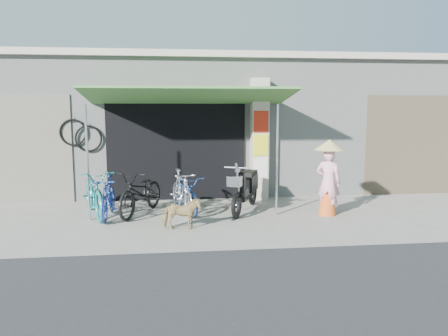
{
  "coord_description": "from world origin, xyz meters",
  "views": [
    {
      "loc": [
        -1.27,
        -8.23,
        2.3
      ],
      "look_at": [
        -0.2,
        1.0,
        1.0
      ],
      "focal_mm": 35.0,
      "sensor_mm": 36.0,
      "label": 1
    }
  ],
  "objects": [
    {
      "name": "bike_blue",
      "position": [
        -2.64,
        0.88,
        0.44
      ],
      "size": [
        0.46,
        1.48,
        0.88
      ],
      "primitive_type": "imported",
      "rotation": [
        0.0,
        0.0,
        -0.03
      ],
      "color": "navy",
      "rests_on": "ground"
    },
    {
      "name": "bike_black",
      "position": [
        -1.97,
        1.13,
        0.49
      ],
      "size": [
        1.31,
        1.96,
        0.97
      ],
      "primitive_type": "imported",
      "rotation": [
        0.0,
        0.0,
        -0.4
      ],
      "color": "black",
      "rests_on": "ground"
    },
    {
      "name": "bike_navy",
      "position": [
        -1.02,
        1.27,
        0.4
      ],
      "size": [
        0.97,
        1.63,
        0.81
      ],
      "primitive_type": "imported",
      "rotation": [
        0.0,
        0.0,
        0.3
      ],
      "color": "#234EA1",
      "rests_on": "ground"
    },
    {
      "name": "neighbour_right",
      "position": [
        5.0,
        2.59,
        1.3
      ],
      "size": [
        2.6,
        0.06,
        2.6
      ],
      "primitive_type": "cube",
      "color": "brown",
      "rests_on": "ground"
    },
    {
      "name": "bicycle_shop",
      "position": [
        -0.0,
        5.09,
        1.83
      ],
      "size": [
        12.3,
        5.3,
        3.66
      ],
      "color": "#A1A69E",
      "rests_on": "ground"
    },
    {
      "name": "bike_teal",
      "position": [
        -2.96,
        1.12,
        0.5
      ],
      "size": [
        1.25,
        2.02,
        1.0
      ],
      "primitive_type": "imported",
      "rotation": [
        0.0,
        0.0,
        0.33
      ],
      "color": "#1C7F7D",
      "rests_on": "ground"
    },
    {
      "name": "moped",
      "position": [
        0.31,
        1.19,
        0.49
      ],
      "size": [
        0.96,
        1.8,
        1.08
      ],
      "rotation": [
        0.0,
        0.0,
        -0.43
      ],
      "color": "black",
      "rests_on": "ground"
    },
    {
      "name": "shop_pillar",
      "position": [
        0.85,
        2.45,
        1.5
      ],
      "size": [
        0.42,
        0.44,
        3.0
      ],
      "color": "#BBB0A0",
      "rests_on": "ground"
    },
    {
      "name": "awning",
      "position": [
        -0.9,
        1.63,
        2.51
      ],
      "size": [
        4.6,
        1.88,
        2.72
      ],
      "color": "#3C7133",
      "rests_on": "ground"
    },
    {
      "name": "ground",
      "position": [
        0.0,
        0.0,
        0.0
      ],
      "size": [
        80.0,
        80.0,
        0.0
      ],
      "primitive_type": "plane",
      "color": "gray",
      "rests_on": "ground"
    },
    {
      "name": "bike_silver",
      "position": [
        -1.11,
        1.13,
        0.47
      ],
      "size": [
        0.82,
        1.64,
        0.95
      ],
      "primitive_type": "imported",
      "rotation": [
        0.0,
        0.0,
        0.25
      ],
      "color": "silver",
      "rests_on": "ground"
    },
    {
      "name": "neighbour_left",
      "position": [
        -5.0,
        2.59,
        1.3
      ],
      "size": [
        2.6,
        0.06,
        2.6
      ],
      "primitive_type": "cube",
      "color": "#6B665B",
      "rests_on": "ground"
    },
    {
      "name": "nun",
      "position": [
        1.99,
        0.62,
        0.81
      ],
      "size": [
        0.64,
        0.64,
        1.62
      ],
      "rotation": [
        0.0,
        0.0,
        2.57
      ],
      "color": "pink",
      "rests_on": "ground"
    },
    {
      "name": "street_dog",
      "position": [
        -1.15,
        -0.18,
        0.31
      ],
      "size": [
        0.74,
        0.35,
        0.62
      ],
      "primitive_type": "imported",
      "rotation": [
        0.0,
        0.0,
        1.55
      ],
      "color": "tan",
      "rests_on": "ground"
    }
  ]
}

